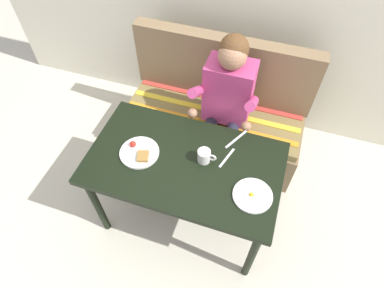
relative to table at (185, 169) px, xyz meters
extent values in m
plane|color=beige|center=(0.00, 0.00, -0.65)|extent=(8.00, 8.00, 0.00)
cube|color=black|center=(0.00, 0.00, 0.06)|extent=(1.20, 0.70, 0.04)
cylinder|color=black|center=(-0.54, -0.29, -0.30)|extent=(0.05, 0.05, 0.69)
cylinder|color=black|center=(0.54, -0.29, -0.30)|extent=(0.05, 0.05, 0.69)
cylinder|color=black|center=(-0.54, 0.29, -0.30)|extent=(0.05, 0.05, 0.69)
cylinder|color=black|center=(0.54, 0.29, -0.30)|extent=(0.05, 0.05, 0.69)
cube|color=#7A6245|center=(0.00, 0.72, -0.45)|extent=(1.44, 0.56, 0.40)
cube|color=olive|center=(0.00, 0.72, -0.22)|extent=(1.40, 0.52, 0.06)
cube|color=#7A6245|center=(0.00, 0.94, 0.08)|extent=(1.44, 0.12, 0.54)
cube|color=orange|center=(0.00, 0.58, -0.18)|extent=(1.38, 0.05, 0.01)
cube|color=yellow|center=(0.00, 0.72, -0.18)|extent=(1.38, 0.05, 0.01)
cube|color=#C63D33|center=(0.00, 0.86, -0.18)|extent=(1.38, 0.05, 0.01)
cube|color=#B33A70|center=(0.11, 0.66, 0.11)|extent=(0.34, 0.22, 0.48)
sphere|color=#9E7051|center=(0.11, 0.64, 0.44)|extent=(0.19, 0.19, 0.19)
sphere|color=brown|center=(0.11, 0.67, 0.47)|extent=(0.19, 0.19, 0.19)
cylinder|color=#B33A70|center=(-0.08, 0.52, 0.18)|extent=(0.07, 0.29, 0.23)
cylinder|color=#B33A70|center=(0.30, 0.52, 0.18)|extent=(0.07, 0.29, 0.23)
sphere|color=#9E7051|center=(-0.08, 0.40, 0.08)|extent=(0.07, 0.07, 0.07)
sphere|color=#9E7051|center=(0.30, 0.40, 0.08)|extent=(0.07, 0.07, 0.07)
cylinder|color=#232333|center=(0.02, 0.49, -0.13)|extent=(0.09, 0.34, 0.09)
cylinder|color=#232333|center=(0.02, 0.32, -0.39)|extent=(0.08, 0.08, 0.52)
cube|color=black|center=(0.02, 0.26, -0.62)|extent=(0.09, 0.20, 0.05)
cylinder|color=#232333|center=(0.19, 0.49, -0.13)|extent=(0.09, 0.34, 0.09)
cylinder|color=#232333|center=(0.19, 0.32, -0.39)|extent=(0.08, 0.08, 0.52)
cube|color=black|center=(0.19, 0.26, -0.62)|extent=(0.09, 0.20, 0.05)
cylinder|color=white|center=(-0.29, -0.03, 0.09)|extent=(0.25, 0.25, 0.02)
cube|color=olive|center=(-0.25, -0.06, 0.11)|extent=(0.09, 0.10, 0.02)
sphere|color=red|center=(-0.34, 0.00, 0.12)|extent=(0.04, 0.04, 0.04)
ellipsoid|color=#CC6623|center=(-0.24, -0.07, 0.11)|extent=(0.06, 0.05, 0.02)
cylinder|color=white|center=(0.45, -0.11, 0.09)|extent=(0.23, 0.23, 0.01)
ellipsoid|color=white|center=(0.45, -0.11, 0.10)|extent=(0.09, 0.08, 0.01)
sphere|color=yellow|center=(0.44, -0.11, 0.11)|extent=(0.03, 0.03, 0.03)
cylinder|color=white|center=(0.11, 0.05, 0.13)|extent=(0.08, 0.08, 0.09)
cylinder|color=brown|center=(0.11, 0.05, 0.16)|extent=(0.07, 0.07, 0.01)
torus|color=white|center=(0.16, 0.05, 0.13)|extent=(0.05, 0.01, 0.05)
cube|color=silver|center=(0.24, 0.11, 0.08)|extent=(0.06, 0.17, 0.00)
cube|color=silver|center=(0.26, 0.27, 0.08)|extent=(0.11, 0.18, 0.00)
camera|label=1|loc=(0.40, -1.06, 1.71)|focal=30.29mm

